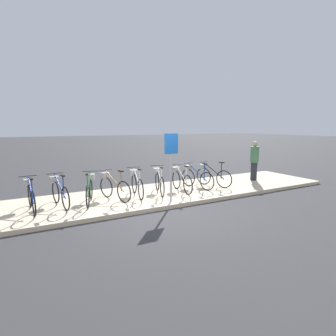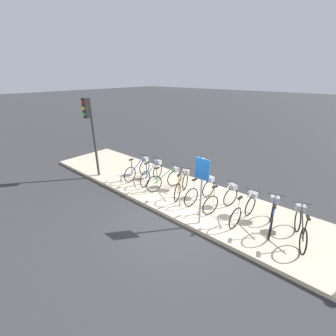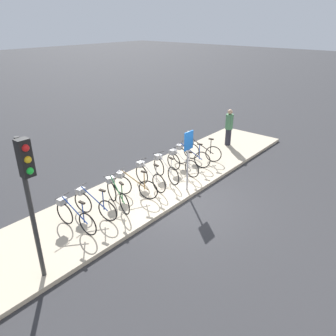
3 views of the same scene
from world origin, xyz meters
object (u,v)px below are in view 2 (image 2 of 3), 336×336
object	(u,v)px
parked_bicycle_3	(182,183)
sign_post	(202,181)
parked_bicycle_8	(301,225)
parked_bicycle_7	(272,214)
parked_bicycle_6	(245,208)
parked_bicycle_2	(167,178)
parked_bicycle_5	(223,198)
traffic_light	(90,122)
parked_bicycle_4	(202,190)
parked_bicycle_1	(153,172)
parked_bicycle_0	(139,168)

from	to	relation	value
parked_bicycle_3	sign_post	world-z (taller)	sign_post
parked_bicycle_8	parked_bicycle_7	bearing A→B (deg)	178.28
parked_bicycle_6	parked_bicycle_8	world-z (taller)	same
parked_bicycle_2	parked_bicycle_6	xyz separation A→B (m)	(3.13, -0.04, 0.00)
parked_bicycle_5	traffic_light	world-z (taller)	traffic_light
parked_bicycle_3	parked_bicycle_5	xyz separation A→B (m)	(1.63, 0.04, 0.00)
parked_bicycle_4	parked_bicycle_8	size ratio (longest dim) A/B	1.05
parked_bicycle_1	parked_bicycle_2	xyz separation A→B (m)	(0.83, -0.10, 0.00)
parked_bicycle_6	parked_bicycle_1	bearing A→B (deg)	178.01
parked_bicycle_2	traffic_light	xyz separation A→B (m)	(-3.09, -1.11, 1.94)
parked_bicycle_5	parked_bicycle_7	distance (m)	1.52
parked_bicycle_0	parked_bicycle_6	bearing A→B (deg)	-0.48
parked_bicycle_5	sign_post	distance (m)	1.51
parked_bicycle_4	sign_post	xyz separation A→B (m)	(0.66, -1.16, 0.98)
parked_bicycle_1	sign_post	distance (m)	3.38
parked_bicycle_1	traffic_light	bearing A→B (deg)	-151.82
parked_bicycle_1	parked_bicycle_6	world-z (taller)	same
parked_bicycle_4	sign_post	world-z (taller)	sign_post
parked_bicycle_0	parked_bicycle_1	size ratio (longest dim) A/B	1.01
sign_post	parked_bicycle_5	bearing A→B (deg)	82.23
parked_bicycle_7	parked_bicycle_8	world-z (taller)	same
parked_bicycle_1	parked_bicycle_8	distance (m)	5.43
traffic_light	parked_bicycle_2	bearing A→B (deg)	19.76
parked_bicycle_2	parked_bicycle_4	size ratio (longest dim) A/B	0.97
parked_bicycle_1	parked_bicycle_6	size ratio (longest dim) A/B	0.99
parked_bicycle_6	parked_bicycle_7	bearing A→B (deg)	12.87
parked_bicycle_1	parked_bicycle_3	world-z (taller)	same
parked_bicycle_0	sign_post	bearing A→B (deg)	-15.77
parked_bicycle_2	parked_bicycle_5	xyz separation A→B (m)	(2.35, 0.08, 0.00)
parked_bicycle_7	parked_bicycle_5	bearing A→B (deg)	-178.22
parked_bicycle_7	parked_bicycle_3	bearing A→B (deg)	-178.40
parked_bicycle_8	sign_post	world-z (taller)	sign_post
parked_bicycle_6	parked_bicycle_4	bearing A→B (deg)	174.90
parked_bicycle_0	parked_bicycle_4	bearing A→B (deg)	1.92
parked_bicycle_3	parked_bicycle_7	distance (m)	3.15
parked_bicycle_0	sign_post	xyz separation A→B (m)	(3.75, -1.06, 0.98)
parked_bicycle_0	parked_bicycle_3	size ratio (longest dim) A/B	1.05
parked_bicycle_0	parked_bicycle_6	xyz separation A→B (m)	(4.69, -0.04, 0.00)
parked_bicycle_0	parked_bicycle_6	distance (m)	4.69
parked_bicycle_0	traffic_light	distance (m)	2.71
parked_bicycle_3	traffic_light	size ratio (longest dim) A/B	0.46
parked_bicycle_5	parked_bicycle_8	world-z (taller)	same
parked_bicycle_3	parked_bicycle_6	bearing A→B (deg)	-1.91
parked_bicycle_2	parked_bicycle_8	world-z (taller)	same
parked_bicycle_5	parked_bicycle_6	world-z (taller)	same
parked_bicycle_3	parked_bicycle_5	world-z (taller)	same
parked_bicycle_4	parked_bicycle_6	world-z (taller)	same
sign_post	parked_bicycle_7	bearing A→B (deg)	35.27
parked_bicycle_8	traffic_light	distance (m)	8.02
parked_bicycle_8	sign_post	distance (m)	2.85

